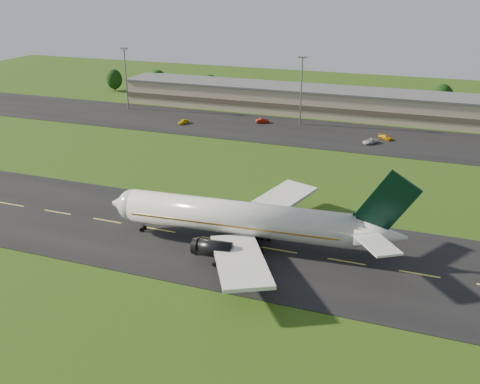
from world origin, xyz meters
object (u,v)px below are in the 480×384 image
(airliner, at_px, (243,219))
(service_vehicle_b, at_px, (263,121))
(terminal, at_px, (317,101))
(light_mast_centre, at_px, (302,83))
(light_mast_west, at_px, (126,71))
(service_vehicle_c, at_px, (370,141))
(service_vehicle_d, at_px, (385,137))
(service_vehicle_a, at_px, (183,122))

(airliner, bearing_deg, service_vehicle_b, 101.50)
(terminal, bearing_deg, light_mast_centre, -94.95)
(light_mast_west, xyz_separation_m, service_vehicle_b, (48.88, -2.49, -11.96))
(terminal, distance_m, light_mast_west, 64.10)
(service_vehicle_c, bearing_deg, light_mast_centre, -173.60)
(terminal, bearing_deg, service_vehicle_d, -44.01)
(service_vehicle_b, bearing_deg, service_vehicle_a, 84.88)
(light_mast_west, relative_size, service_vehicle_c, 4.44)
(airliner, bearing_deg, light_mast_centre, 93.39)
(service_vehicle_c, height_order, service_vehicle_d, service_vehicle_c)
(service_vehicle_b, distance_m, service_vehicle_d, 37.74)
(terminal, distance_m, service_vehicle_b, 22.71)
(service_vehicle_b, bearing_deg, light_mast_west, 59.63)
(terminal, relative_size, service_vehicle_c, 31.63)
(service_vehicle_d, bearing_deg, terminal, 79.09)
(light_mast_centre, distance_m, service_vehicle_b, 16.52)
(terminal, distance_m, light_mast_centre, 18.45)
(service_vehicle_a, distance_m, service_vehicle_c, 56.45)
(light_mast_west, height_order, service_vehicle_c, light_mast_west)
(airliner, distance_m, service_vehicle_b, 80.53)
(service_vehicle_b, relative_size, service_vehicle_d, 0.96)
(service_vehicle_b, relative_size, service_vehicle_c, 0.90)
(service_vehicle_c, bearing_deg, service_vehicle_a, -144.96)
(light_mast_centre, height_order, service_vehicle_c, light_mast_centre)
(service_vehicle_b, height_order, service_vehicle_d, service_vehicle_b)
(terminal, bearing_deg, light_mast_west, -165.24)
(terminal, xyz_separation_m, service_vehicle_c, (21.41, -29.47, -3.25))
(terminal, bearing_deg, service_vehicle_a, -141.44)
(light_mast_west, xyz_separation_m, light_mast_centre, (60.00, 0.00, 0.00))
(terminal, bearing_deg, service_vehicle_b, -123.84)
(terminal, distance_m, service_vehicle_c, 36.57)
(light_mast_centre, xyz_separation_m, service_vehicle_c, (22.81, -13.28, -12.00))
(terminal, relative_size, service_vehicle_a, 36.44)
(airliner, xyz_separation_m, service_vehicle_a, (-44.23, 68.20, -3.88))
(service_vehicle_a, height_order, service_vehicle_c, service_vehicle_a)
(service_vehicle_c, bearing_deg, service_vehicle_b, -161.03)
(light_mast_west, bearing_deg, airliner, -48.55)
(airliner, xyz_separation_m, light_mast_west, (-70.61, 79.94, 8.08))
(light_mast_centre, xyz_separation_m, service_vehicle_a, (-33.62, -11.74, -11.96))
(terminal, xyz_separation_m, light_mast_west, (-61.40, -16.18, 8.75))
(light_mast_west, bearing_deg, service_vehicle_b, -2.92)
(service_vehicle_b, bearing_deg, terminal, -61.29)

